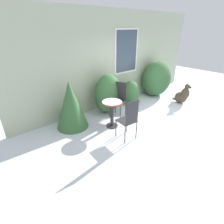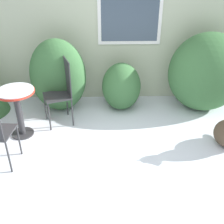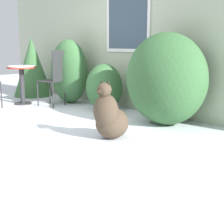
# 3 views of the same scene
# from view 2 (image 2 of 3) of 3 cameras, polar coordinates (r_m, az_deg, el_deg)

# --- Properties ---
(ground_plane) EXTENTS (16.00, 16.00, 0.00)m
(ground_plane) POSITION_cam_2_polar(r_m,az_deg,el_deg) (3.92, 0.22, -11.45)
(ground_plane) COLOR silver
(house_wall) EXTENTS (8.00, 0.10, 3.21)m
(house_wall) POSITION_cam_2_polar(r_m,az_deg,el_deg) (5.21, -0.26, 19.36)
(house_wall) COLOR #B2BC9E
(house_wall) RESTS_ON ground_plane
(shrub_left) EXTENTS (0.99, 0.62, 1.33)m
(shrub_left) POSITION_cam_2_polar(r_m,az_deg,el_deg) (5.07, -10.90, 7.20)
(shrub_left) COLOR #386638
(shrub_left) RESTS_ON ground_plane
(shrub_middle) EXTENTS (0.70, 0.68, 0.88)m
(shrub_middle) POSITION_cam_2_polar(r_m,az_deg,el_deg) (5.11, 1.91, 5.19)
(shrub_middle) COLOR #386638
(shrub_middle) RESTS_ON ground_plane
(shrub_right) EXTENTS (1.35, 1.08, 1.42)m
(shrub_right) POSITION_cam_2_polar(r_m,az_deg,el_deg) (5.28, 18.65, 7.60)
(shrub_right) COLOR #386638
(shrub_right) RESTS_ON ground_plane
(patio_table) EXTENTS (0.58, 0.58, 0.79)m
(patio_table) POSITION_cam_2_polar(r_m,az_deg,el_deg) (4.51, -18.71, 1.70)
(patio_table) COLOR #2D2D30
(patio_table) RESTS_ON ground_plane
(patio_chair_near_table) EXTENTS (0.54, 0.54, 1.11)m
(patio_chair_near_table) POSITION_cam_2_polar(r_m,az_deg,el_deg) (4.68, -10.14, 4.49)
(patio_chair_near_table) COLOR #2D2D30
(patio_chair_near_table) RESTS_ON ground_plane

